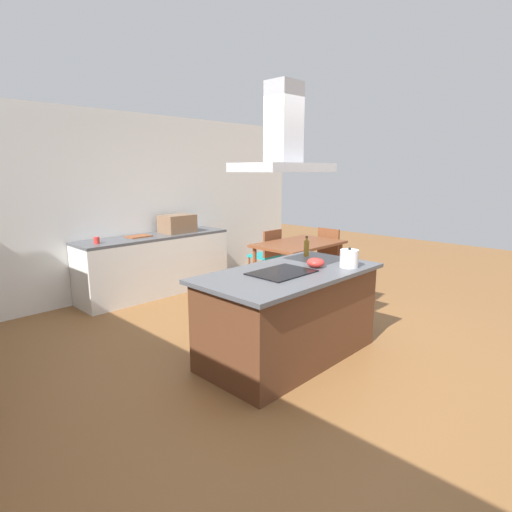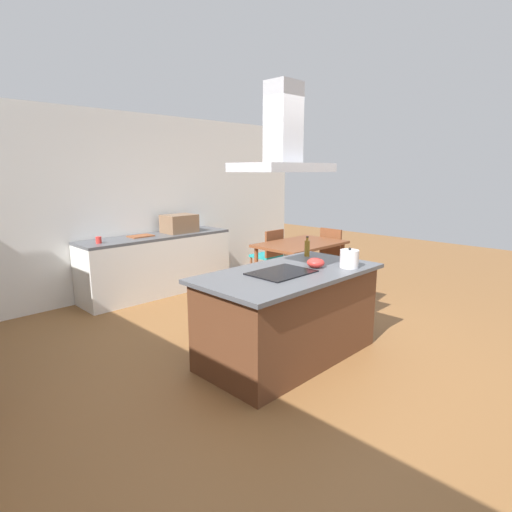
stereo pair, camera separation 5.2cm
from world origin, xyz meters
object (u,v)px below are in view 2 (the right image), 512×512
object	(u,v)px
tea_kettle	(349,259)
range_hood	(283,143)
cutting_board	(141,236)
countertop_microwave	(179,224)
olive_oil_bottle	(307,248)
dining_table	(301,248)
mixing_bowl	(316,263)
coffee_mug_red	(99,240)
chair_facing_back_wall	(270,252)
chair_at_right_end	(334,250)
cooktop	(281,272)

from	to	relation	value
tea_kettle	range_hood	world-z (taller)	range_hood
cutting_board	countertop_microwave	bearing A→B (deg)	-4.37
olive_oil_bottle	dining_table	world-z (taller)	olive_oil_bottle
mixing_bowl	coffee_mug_red	distance (m)	3.06
mixing_bowl	chair_facing_back_wall	distance (m)	2.82
coffee_mug_red	chair_facing_back_wall	size ratio (longest dim) A/B	0.10
chair_facing_back_wall	chair_at_right_end	world-z (taller)	same
coffee_mug_red	chair_facing_back_wall	bearing A→B (deg)	-14.95
cutting_board	chair_at_right_end	xyz separation A→B (m)	(2.85, -1.47, -0.40)
cutting_board	dining_table	distance (m)	2.45
cooktop	range_hood	world-z (taller)	range_hood
countertop_microwave	coffee_mug_red	world-z (taller)	countertop_microwave
cooktop	mixing_bowl	bearing A→B (deg)	-12.26
olive_oil_bottle	dining_table	bearing A→B (deg)	40.97
tea_kettle	countertop_microwave	size ratio (longest dim) A/B	0.48
cooktop	olive_oil_bottle	world-z (taller)	olive_oil_bottle
tea_kettle	chair_at_right_end	xyz separation A→B (m)	(2.37, 1.79, -0.48)
tea_kettle	dining_table	bearing A→B (deg)	50.91
tea_kettle	range_hood	size ratio (longest dim) A/B	0.27
coffee_mug_red	dining_table	distance (m)	2.97
mixing_bowl	chair_at_right_end	world-z (taller)	mixing_bowl
olive_oil_bottle	dining_table	xyz separation A→B (m)	(1.31, 1.14, -0.33)
chair_facing_back_wall	countertop_microwave	bearing A→B (deg)	149.38
olive_oil_bottle	cutting_board	world-z (taller)	olive_oil_bottle
cooktop	tea_kettle	world-z (taller)	tea_kettle
olive_oil_bottle	chair_at_right_end	xyz separation A→B (m)	(2.23, 1.14, -0.49)
cooktop	countertop_microwave	world-z (taller)	countertop_microwave
coffee_mug_red	dining_table	size ratio (longest dim) A/B	0.06
tea_kettle	coffee_mug_red	size ratio (longest dim) A/B	2.67
tea_kettle	chair_at_right_end	size ratio (longest dim) A/B	0.27
countertop_microwave	cutting_board	bearing A→B (deg)	175.63
chair_at_right_end	dining_table	bearing A→B (deg)	180.00
coffee_mug_red	dining_table	xyz separation A→B (m)	(2.63, -1.37, -0.28)
olive_oil_bottle	mixing_bowl	size ratio (longest dim) A/B	1.28
cooktop	cutting_board	bearing A→B (deg)	86.61
tea_kettle	cutting_board	size ratio (longest dim) A/B	0.71
mixing_bowl	cutting_board	size ratio (longest dim) A/B	0.53
cooktop	coffee_mug_red	size ratio (longest dim) A/B	6.67
cooktop	range_hood	bearing A→B (deg)	0.00
olive_oil_bottle	mixing_bowl	world-z (taller)	olive_oil_bottle
olive_oil_bottle	cooktop	bearing A→B (deg)	-158.40
cooktop	chair_at_right_end	distance (m)	3.38
cooktop	mixing_bowl	size ratio (longest dim) A/B	3.36
mixing_bowl	chair_at_right_end	size ratio (longest dim) A/B	0.20
dining_table	chair_at_right_end	bearing A→B (deg)	0.00
mixing_bowl	dining_table	bearing A→B (deg)	42.43
olive_oil_bottle	cutting_board	xyz separation A→B (m)	(-0.62, 2.61, -0.09)
olive_oil_bottle	chair_facing_back_wall	size ratio (longest dim) A/B	0.26
olive_oil_bottle	countertop_microwave	size ratio (longest dim) A/B	0.46
cooktop	chair_facing_back_wall	world-z (taller)	cooktop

